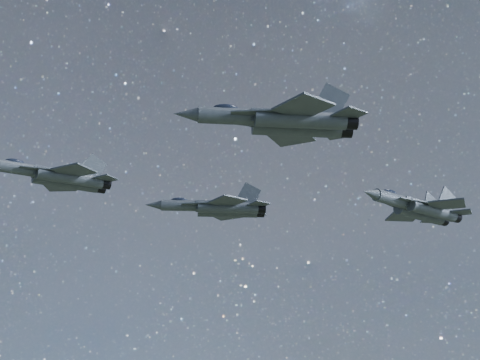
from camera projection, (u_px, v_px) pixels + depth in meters
name	position (u px, v px, depth m)	size (l,w,h in m)	color
jet_lead	(57.00, 176.00, 82.84)	(15.80, 10.94, 3.97)	#383F46
jet_left	(218.00, 208.00, 104.36)	(17.92, 12.12, 4.51)	#383F46
jet_right	(284.00, 121.00, 73.90)	(19.35, 13.20, 4.86)	#383F46
jet_slot	(419.00, 208.00, 94.81)	(18.07, 12.11, 4.57)	#383F46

